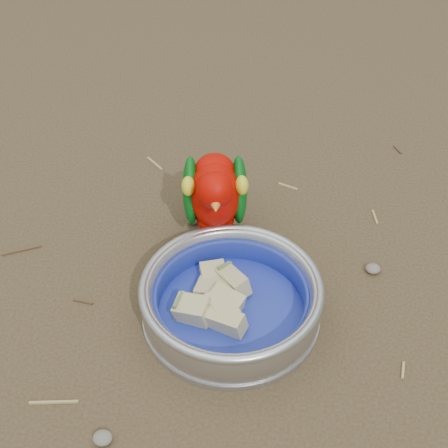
# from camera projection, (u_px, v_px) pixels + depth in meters

# --- Properties ---
(ground) EXTENTS (60.00, 60.00, 0.00)m
(ground) POSITION_uv_depth(u_px,v_px,m) (154.00, 320.00, 0.88)
(ground) COLOR #453623
(food_bowl) EXTENTS (0.23, 0.23, 0.02)m
(food_bowl) POSITION_uv_depth(u_px,v_px,m) (231.00, 314.00, 0.87)
(food_bowl) COLOR #B2B2BA
(food_bowl) RESTS_ON ground
(bowl_wall) EXTENTS (0.23, 0.23, 0.04)m
(bowl_wall) POSITION_uv_depth(u_px,v_px,m) (231.00, 298.00, 0.85)
(bowl_wall) COLOR #B2B2BA
(bowl_wall) RESTS_ON food_bowl
(fruit_wedges) EXTENTS (0.14, 0.14, 0.03)m
(fruit_wedges) POSITION_uv_depth(u_px,v_px,m) (231.00, 302.00, 0.86)
(fruit_wedges) COLOR tan
(fruit_wedges) RESTS_ON food_bowl
(lory_parrot) EXTENTS (0.11, 0.19, 0.15)m
(lory_parrot) POSITION_uv_depth(u_px,v_px,m) (215.00, 202.00, 0.93)
(lory_parrot) COLOR #AA0700
(lory_parrot) RESTS_ON ground
(ground_debris) EXTENTS (0.90, 0.80, 0.01)m
(ground_debris) POSITION_uv_depth(u_px,v_px,m) (184.00, 319.00, 0.87)
(ground_debris) COLOR #9E8E56
(ground_debris) RESTS_ON ground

